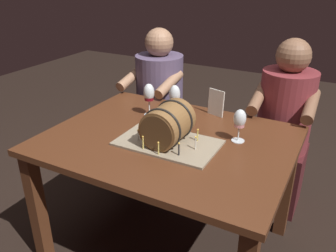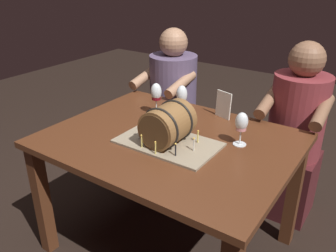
{
  "view_description": "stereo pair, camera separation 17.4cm",
  "coord_description": "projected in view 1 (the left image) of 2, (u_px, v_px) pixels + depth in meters",
  "views": [
    {
      "loc": [
        0.78,
        -1.46,
        1.56
      ],
      "look_at": [
        0.03,
        -0.06,
        0.83
      ],
      "focal_mm": 37.36,
      "sensor_mm": 36.0,
      "label": 1
    },
    {
      "loc": [
        0.93,
        -1.37,
        1.56
      ],
      "look_at": [
        0.03,
        -0.06,
        0.83
      ],
      "focal_mm": 37.36,
      "sensor_mm": 36.0,
      "label": 2
    }
  ],
  "objects": [
    {
      "name": "ground_plane",
      "position": [
        168.0,
        243.0,
        2.16
      ],
      "size": [
        8.0,
        8.0,
        0.0
      ],
      "primitive_type": "plane",
      "color": "black"
    },
    {
      "name": "wine_glass_red",
      "position": [
        149.0,
        94.0,
        2.07
      ],
      "size": [
        0.07,
        0.07,
        0.2
      ],
      "color": "white",
      "rests_on": "dining_table"
    },
    {
      "name": "dining_table",
      "position": [
        168.0,
        155.0,
        1.89
      ],
      "size": [
        1.28,
        0.99,
        0.73
      ],
      "color": "#562D19",
      "rests_on": "ground"
    },
    {
      "name": "person_seated_right",
      "position": [
        282.0,
        134.0,
        2.31
      ],
      "size": [
        0.38,
        0.47,
        1.17
      ],
      "color": "#4C1B1E",
      "rests_on": "ground"
    },
    {
      "name": "barrel_cake",
      "position": [
        168.0,
        127.0,
        1.74
      ],
      "size": [
        0.51,
        0.31,
        0.22
      ],
      "color": "gray",
      "rests_on": "dining_table"
    },
    {
      "name": "wine_glass_amber",
      "position": [
        175.0,
        96.0,
        2.08
      ],
      "size": [
        0.07,
        0.07,
        0.19
      ],
      "color": "white",
      "rests_on": "dining_table"
    },
    {
      "name": "person_seated_left",
      "position": [
        160.0,
        109.0,
        2.71
      ],
      "size": [
        0.39,
        0.47,
        1.16
      ],
      "color": "#372D40",
      "rests_on": "ground"
    },
    {
      "name": "wine_glass_rose",
      "position": [
        240.0,
        120.0,
        1.76
      ],
      "size": [
        0.07,
        0.07,
        0.18
      ],
      "color": "white",
      "rests_on": "dining_table"
    },
    {
      "name": "menu_card",
      "position": [
        216.0,
        103.0,
        2.09
      ],
      "size": [
        0.11,
        0.05,
        0.16
      ],
      "primitive_type": "cube",
      "rotation": [
        -0.04,
        0.0,
        -0.29
      ],
      "color": "silver",
      "rests_on": "dining_table"
    }
  ]
}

